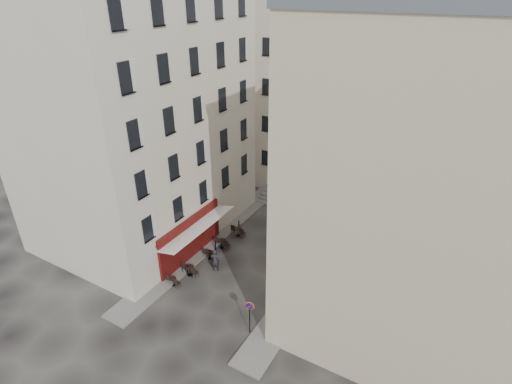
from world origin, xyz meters
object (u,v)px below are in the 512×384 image
Objects in this scene: bistro_table_a at (173,281)px; bistro_table_b at (190,270)px; pedestrian at (215,260)px; no_parking_sign at (250,312)px.

bistro_table_a is 1.51m from bistro_table_b.
bistro_table_a is 0.61× the size of pedestrian.
pedestrian reaches higher than bistro_table_a.
pedestrian is (1.62, 2.81, 0.52)m from bistro_table_a.
no_parking_sign is 1.29× the size of pedestrian.
bistro_table_b is (-6.48, 2.49, -1.19)m from no_parking_sign.
bistro_table_b is 0.74× the size of pedestrian.
bistro_table_a is 3.29m from pedestrian.
bistro_table_b is 1.90m from pedestrian.
no_parking_sign is 6.51m from pedestrian.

